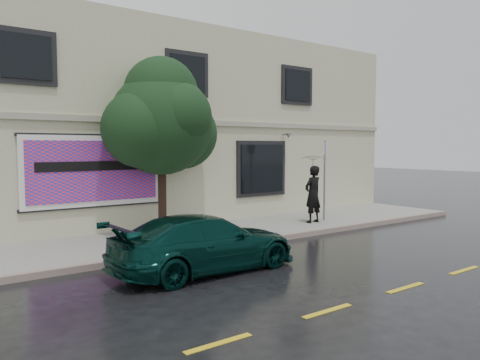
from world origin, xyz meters
TOP-DOWN VIEW (x-y plane):
  - ground at (0.00, 0.00)m, footprint 90.00×90.00m
  - sidewalk at (0.00, 3.25)m, footprint 20.00×3.50m
  - curb at (0.00, 1.50)m, footprint 20.00×0.18m
  - road_marking at (0.00, -3.50)m, footprint 19.00×0.12m
  - building at (0.00, 9.00)m, footprint 20.00×8.12m
  - billboard at (-3.20, 4.92)m, footprint 4.30×0.16m
  - car at (-2.50, -0.11)m, footprint 4.41×2.04m
  - pedestrian at (3.60, 2.63)m, footprint 0.76×0.53m
  - umbrella at (3.60, 2.63)m, footprint 1.18×1.18m
  - street_tree at (-1.41, 4.09)m, footprint 3.13×3.13m
  - sign_pole at (4.29, 2.75)m, footprint 0.35×0.08m

SIDE VIEW (x-z plane):
  - ground at x=0.00m, z-range 0.00..0.00m
  - road_marking at x=0.00m, z-range 0.00..0.01m
  - sidewalk at x=0.00m, z-range 0.00..0.15m
  - curb at x=0.00m, z-range -0.01..0.15m
  - car at x=-2.50m, z-range 0.00..1.27m
  - pedestrian at x=3.60m, z-range 0.15..2.12m
  - sign_pole at x=4.29m, z-range 0.42..3.27m
  - billboard at x=-3.20m, z-range 0.95..3.15m
  - umbrella at x=3.60m, z-range 2.12..2.80m
  - street_tree at x=-1.41m, z-range 1.02..5.91m
  - building at x=0.00m, z-range 0.00..7.00m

